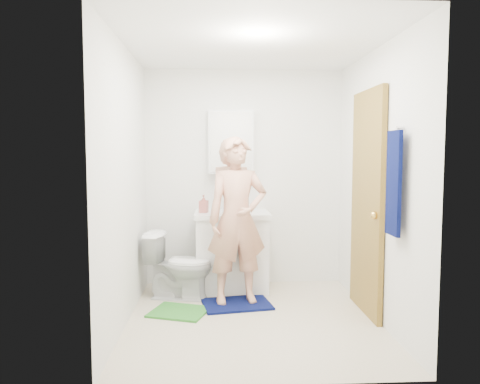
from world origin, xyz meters
name	(u,v)px	position (x,y,z in m)	size (l,w,h in m)	color
floor	(253,320)	(0.00, 0.00, -0.01)	(2.20, 2.40, 0.02)	beige
ceiling	(253,43)	(0.00, 0.00, 2.41)	(2.20, 2.40, 0.02)	white
wall_back	(244,178)	(0.00, 1.21, 1.20)	(2.20, 0.02, 2.40)	white
wall_front	(269,199)	(0.00, -1.21, 1.20)	(2.20, 0.02, 2.40)	white
wall_left	(124,186)	(-1.11, 0.00, 1.20)	(0.02, 2.40, 2.40)	white
wall_right	(378,185)	(1.11, 0.00, 1.20)	(0.02, 2.40, 2.40)	white
vanity_cabinet	(232,253)	(-0.15, 0.91, 0.40)	(0.75, 0.55, 0.80)	white
countertop	(232,214)	(-0.15, 0.91, 0.83)	(0.79, 0.59, 0.05)	white
sink_basin	(232,213)	(-0.15, 0.91, 0.84)	(0.40, 0.40, 0.03)	white
faucet	(231,204)	(-0.15, 1.09, 0.91)	(0.03, 0.03, 0.12)	silver
medicine_cabinet	(231,142)	(-0.15, 1.14, 1.60)	(0.50, 0.12, 0.70)	white
mirror_panel	(231,142)	(-0.15, 1.08, 1.60)	(0.46, 0.01, 0.66)	white
door	(367,203)	(1.07, 0.15, 1.02)	(0.05, 0.80, 2.05)	olive
door_knob	(374,215)	(1.03, -0.17, 0.95)	(0.07, 0.07, 0.07)	gold
towel	(394,183)	(1.03, -0.57, 1.25)	(0.03, 0.24, 0.80)	#070E43
towel_hook	(400,128)	(1.07, -0.57, 1.67)	(0.02, 0.02, 0.06)	silver
toilet	(179,265)	(-0.70, 0.66, 0.34)	(0.38, 0.66, 0.68)	white
bath_mat	(237,304)	(-0.12, 0.39, 0.01)	(0.64, 0.46, 0.02)	#070E43
green_rug	(179,312)	(-0.67, 0.20, 0.01)	(0.50, 0.42, 0.02)	#33862C
soap_dispenser	(204,204)	(-0.45, 0.88, 0.94)	(0.08, 0.09, 0.19)	#B45B54
toothbrush_cup	(241,206)	(-0.05, 1.03, 0.90)	(0.14, 0.14, 0.11)	#614497
man	(237,220)	(-0.12, 0.44, 0.83)	(0.59, 0.39, 1.62)	tan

